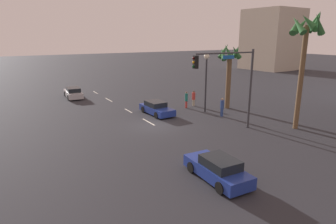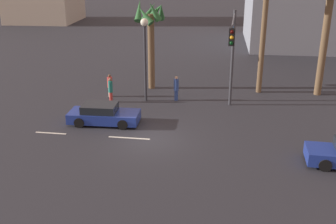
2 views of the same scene
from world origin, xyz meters
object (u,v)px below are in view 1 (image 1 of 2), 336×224
at_px(car_2, 73,93).
at_px(pedestrian_1, 194,98).
at_px(palm_tree_0, 306,40).
at_px(building_1, 272,40).
at_px(palm_tree_1, 230,63).
at_px(streetlamp, 206,72).
at_px(traffic_signal, 233,77).
at_px(pedestrian_2, 222,107).
at_px(car_0, 157,108).
at_px(car_1, 218,169).
at_px(pedestrian_0, 186,99).

height_order(car_2, pedestrian_1, pedestrian_1).
distance_m(palm_tree_0, building_1, 48.62).
bearing_deg(palm_tree_1, streetlamp, -86.68).
bearing_deg(streetlamp, pedestrian_1, 169.28).
distance_m(traffic_signal, pedestrian_2, 5.78).
relative_size(car_0, car_1, 1.03).
distance_m(pedestrian_0, pedestrian_1, 1.32).
relative_size(car_2, pedestrian_0, 2.61).
height_order(palm_tree_0, palm_tree_1, palm_tree_0).
bearing_deg(streetlamp, pedestrian_0, -163.80).
xyz_separation_m(car_2, pedestrian_0, (11.93, 9.50, 0.36)).
height_order(streetlamp, pedestrian_0, streetlamp).
distance_m(car_0, streetlamp, 6.24).
distance_m(streetlamp, pedestrian_2, 3.94).
height_order(car_1, streetlamp, streetlamp).
height_order(car_1, palm_tree_0, palm_tree_0).
bearing_deg(pedestrian_1, car_2, -136.96).
distance_m(pedestrian_1, palm_tree_1, 5.55).
bearing_deg(pedestrian_0, car_0, -80.52).
bearing_deg(building_1, traffic_signal, -55.58).
bearing_deg(traffic_signal, pedestrian_0, 171.65).
bearing_deg(pedestrian_1, palm_tree_1, 44.77).
distance_m(car_2, pedestrian_2, 19.69).
bearing_deg(palm_tree_1, pedestrian_1, -135.23).
bearing_deg(car_1, car_2, -176.08).
bearing_deg(pedestrian_1, building_1, 120.50).
bearing_deg(car_1, car_0, 165.51).
distance_m(pedestrian_2, building_1, 47.34).
xyz_separation_m(car_1, palm_tree_1, (-12.40, 11.59, 4.34)).
relative_size(streetlamp, pedestrian_2, 3.26).
distance_m(pedestrian_2, palm_tree_1, 5.43).
xyz_separation_m(streetlamp, building_1, (-25.24, 38.52, 2.65)).
distance_m(car_1, traffic_signal, 9.72).
bearing_deg(car_0, streetlamp, 69.57).
bearing_deg(traffic_signal, streetlamp, 162.07).
distance_m(pedestrian_0, building_1, 45.75).
bearing_deg(pedestrian_0, traffic_signal, -8.35).
bearing_deg(building_1, pedestrian_2, -57.56).
height_order(car_2, building_1, building_1).
distance_m(car_0, pedestrian_1, 5.43).
bearing_deg(palm_tree_1, car_1, -43.06).
bearing_deg(traffic_signal, pedestrian_2, 148.64).
bearing_deg(car_2, building_1, 102.55).
bearing_deg(palm_tree_0, car_2, -149.14).
distance_m(car_0, building_1, 49.64).
height_order(car_0, pedestrian_2, pedestrian_2).
height_order(pedestrian_2, building_1, building_1).
bearing_deg(car_0, pedestrian_1, 101.61).
xyz_separation_m(car_0, palm_tree_0, (10.15, 8.16, 6.79)).
xyz_separation_m(car_2, pedestrian_2, (16.59, 10.61, 0.35)).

